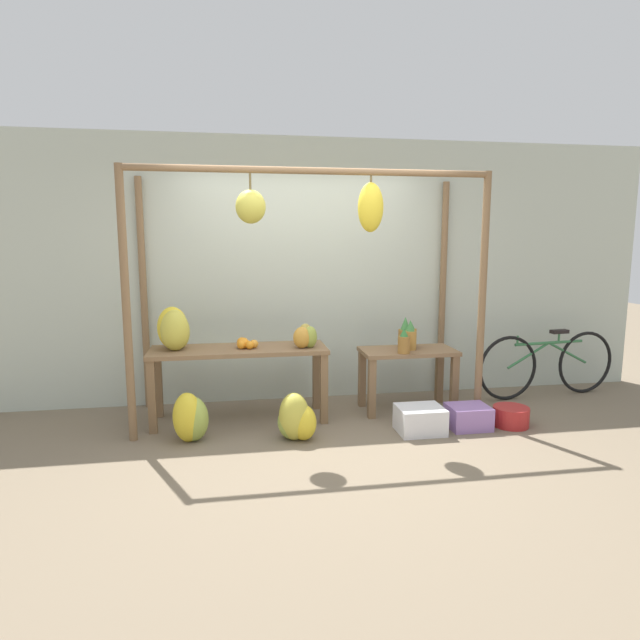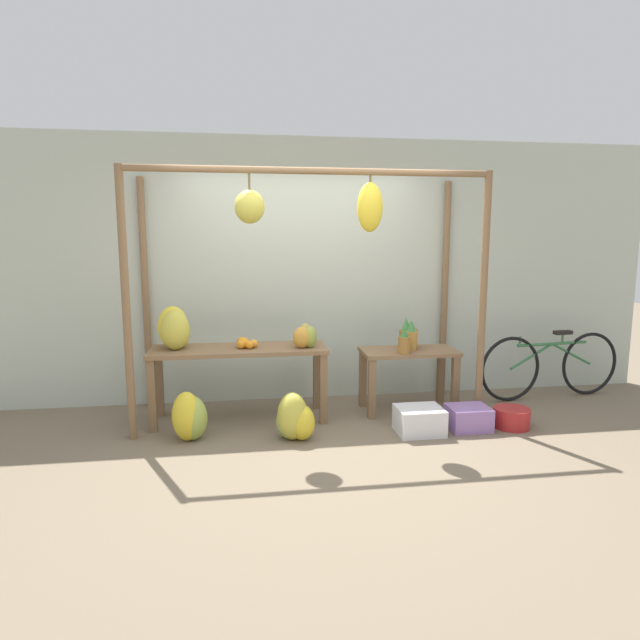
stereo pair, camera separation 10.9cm
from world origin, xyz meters
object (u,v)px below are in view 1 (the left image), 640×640
at_px(orange_pile, 245,344).
at_px(papaya_pile, 305,336).
at_px(banana_pile_ground_right, 296,420).
at_px(banana_pile_on_table, 175,330).
at_px(blue_bucket, 511,416).
at_px(fruit_crate_white, 420,420).
at_px(parked_bicycle, 548,364).
at_px(banana_pile_ground_left, 190,418).
at_px(fruit_crate_purple, 468,417).
at_px(pineapple_cluster, 408,337).

distance_m(orange_pile, papaya_pile, 0.58).
bearing_deg(banana_pile_ground_right, papaya_pile, 73.60).
bearing_deg(banana_pile_on_table, blue_bucket, -11.71).
bearing_deg(blue_bucket, fruit_crate_white, -178.70).
bearing_deg(fruit_crate_white, banana_pile_on_table, 163.20).
xyz_separation_m(blue_bucket, parked_bicycle, (0.88, 0.82, 0.28)).
relative_size(banana_pile_on_table, fruit_crate_white, 1.05).
distance_m(orange_pile, fruit_crate_white, 1.78).
height_order(banana_pile_ground_right, blue_bucket, banana_pile_ground_right).
distance_m(banana_pile_on_table, orange_pile, 0.67).
height_order(banana_pile_ground_left, fruit_crate_purple, banana_pile_ground_left).
bearing_deg(fruit_crate_purple, banana_pile_ground_right, -179.34).
relative_size(pineapple_cluster, banana_pile_ground_right, 0.93).
relative_size(banana_pile_ground_left, fruit_crate_purple, 1.18).
bearing_deg(fruit_crate_white, parked_bicycle, 25.09).
xyz_separation_m(banana_pile_ground_left, banana_pile_ground_right, (0.91, -0.12, -0.03)).
xyz_separation_m(banana_pile_ground_left, fruit_crate_purple, (2.53, -0.10, -0.10)).
xyz_separation_m(banana_pile_on_table, blue_bucket, (3.11, -0.64, -0.81)).
bearing_deg(banana_pile_on_table, parked_bicycle, 2.47).
height_order(banana_pile_ground_left, banana_pile_ground_right, banana_pile_ground_left).
height_order(banana_pile_ground_left, parked_bicycle, parked_bicycle).
height_order(pineapple_cluster, parked_bicycle, pineapple_cluster).
relative_size(pineapple_cluster, parked_bicycle, 0.23).
bearing_deg(fruit_crate_white, papaya_pile, 149.99).
bearing_deg(banana_pile_ground_right, blue_bucket, 0.20).
xyz_separation_m(banana_pile_ground_left, parked_bicycle, (3.83, 0.70, 0.16)).
distance_m(papaya_pile, fruit_crate_purple, 1.71).
bearing_deg(fruit_crate_white, fruit_crate_purple, 3.80).
distance_m(pineapple_cluster, fruit_crate_purple, 0.99).
bearing_deg(orange_pile, blue_bucket, -13.37).
bearing_deg(papaya_pile, banana_pile_ground_right, -106.40).
bearing_deg(parked_bicycle, banana_pile_ground_right, -164.27).
distance_m(fruit_crate_white, parked_bicycle, 1.99).
distance_m(parked_bicycle, papaya_pile, 2.81).
xyz_separation_m(pineapple_cluster, parked_bicycle, (1.69, 0.16, -0.39)).
distance_m(banana_pile_ground_left, parked_bicycle, 3.90).
relative_size(pineapple_cluster, banana_pile_ground_left, 0.91).
height_order(orange_pile, pineapple_cluster, pineapple_cluster).
bearing_deg(banana_pile_ground_right, banana_pile_ground_left, 172.60).
bearing_deg(banana_pile_on_table, fruit_crate_purple, -13.26).
relative_size(pineapple_cluster, blue_bucket, 1.19).
bearing_deg(banana_pile_ground_left, fruit_crate_purple, -2.26).
relative_size(orange_pile, papaya_pile, 0.64).
height_order(orange_pile, fruit_crate_white, orange_pile).
bearing_deg(blue_bucket, banana_pile_on_table, 168.29).
distance_m(banana_pile_ground_right, papaya_pile, 0.86).
distance_m(fruit_crate_white, fruit_crate_purple, 0.48).
distance_m(banana_pile_on_table, pineapple_cluster, 2.30).
xyz_separation_m(banana_pile_ground_right, blue_bucket, (2.04, 0.01, -0.09)).
height_order(pineapple_cluster, papaya_pile, pineapple_cluster).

